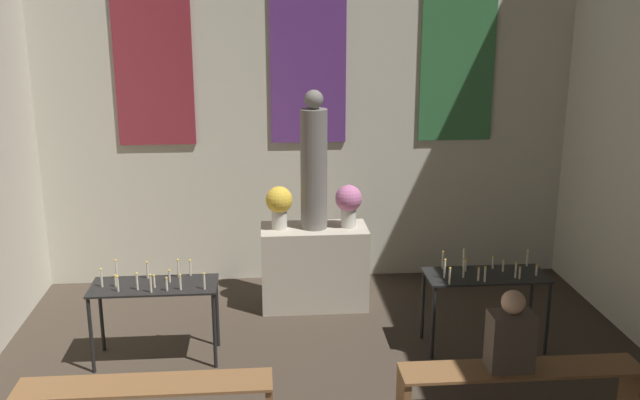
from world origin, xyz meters
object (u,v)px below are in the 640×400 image
object	(u,v)px
pew_back_left	(146,397)
person_seated	(511,335)
statue	(314,165)
flower_vase_left	(279,204)
candle_rack_right	(485,283)
candle_rack_left	(154,294)
pew_back_right	(520,381)
altar	(314,266)
flower_vase_right	(349,202)

from	to	relation	value
pew_back_left	person_seated	size ratio (longest dim) A/B	2.94
statue	pew_back_left	xyz separation A→B (m)	(-1.53, -2.45, -1.32)
statue	flower_vase_left	bearing A→B (deg)	180.00
candle_rack_right	person_seated	bearing A→B (deg)	-98.65
statue	candle_rack_left	world-z (taller)	statue
pew_back_left	person_seated	world-z (taller)	person_seated
pew_back_right	person_seated	distance (m)	0.43
altar	pew_back_right	bearing A→B (deg)	-58.05
pew_back_left	candle_rack_right	bearing A→B (deg)	22.19
statue	pew_back_left	bearing A→B (deg)	-121.95
candle_rack_right	person_seated	xyz separation A→B (m)	(-0.19, -1.28, 0.07)
flower_vase_left	pew_back_right	size ratio (longest dim) A/B	0.24
statue	flower_vase_right	bearing A→B (deg)	0.00
statue	candle_rack_right	distance (m)	2.22
statue	candle_rack_left	xyz separation A→B (m)	(-1.61, -1.17, -0.97)
altar	candle_rack_right	world-z (taller)	candle_rack_right
candle_rack_left	pew_back_left	bearing A→B (deg)	-86.12
person_seated	statue	bearing A→B (deg)	120.03
candle_rack_left	pew_back_right	distance (m)	3.41
altar	candle_rack_right	distance (m)	2.00
altar	flower_vase_left	xyz separation A→B (m)	(-0.39, 0.00, 0.75)
altar	pew_back_right	size ratio (longest dim) A/B	0.59
flower_vase_left	pew_back_right	xyz separation A→B (m)	(1.91, -2.45, -0.89)
statue	candle_rack_right	xyz separation A→B (m)	(1.61, -1.17, -0.97)
pew_back_right	statue	bearing A→B (deg)	121.95
altar	statue	bearing A→B (deg)	0.00
flower_vase_left	person_seated	xyz separation A→B (m)	(1.80, -2.45, -0.47)
flower_vase_right	candle_rack_left	bearing A→B (deg)	-149.69
candle_rack_right	candle_rack_left	bearing A→B (deg)	-179.99
flower_vase_left	pew_back_left	bearing A→B (deg)	-114.98
altar	person_seated	distance (m)	2.84
pew_back_left	pew_back_right	world-z (taller)	same
statue	flower_vase_right	distance (m)	0.58
candle_rack_left	flower_vase_left	bearing A→B (deg)	43.60
statue	flower_vase_left	world-z (taller)	statue
flower_vase_right	candle_rack_right	xyz separation A→B (m)	(1.22, -1.17, -0.54)
candle_rack_left	pew_back_left	world-z (taller)	candle_rack_left
flower_vase_right	pew_back_right	xyz separation A→B (m)	(1.14, -2.45, -0.89)
flower_vase_right	candle_rack_right	world-z (taller)	flower_vase_right
person_seated	candle_rack_right	bearing A→B (deg)	81.35
flower_vase_right	candle_rack_left	distance (m)	2.38
altar	flower_vase_left	bearing A→B (deg)	180.00
altar	flower_vase_left	size ratio (longest dim) A/B	2.48
flower_vase_left	pew_back_left	size ratio (longest dim) A/B	0.24
pew_back_left	pew_back_right	xyz separation A→B (m)	(3.06, 0.00, 0.00)
altar	person_seated	xyz separation A→B (m)	(1.42, -2.45, 0.28)
candle_rack_right	pew_back_left	bearing A→B (deg)	-157.81
statue	person_seated	world-z (taller)	statue
candle_rack_right	pew_back_left	size ratio (longest dim) A/B	0.59
statue	flower_vase_left	distance (m)	0.58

